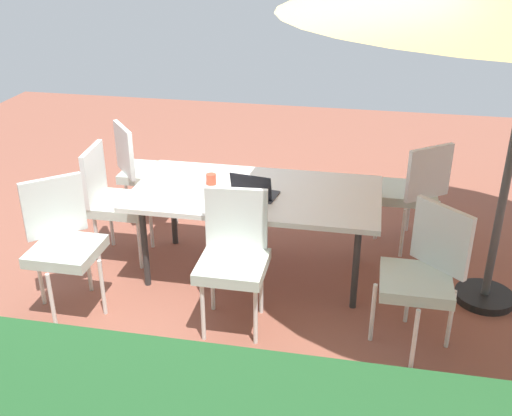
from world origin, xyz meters
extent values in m
cube|color=#935442|center=(0.00, 0.00, -0.01)|extent=(10.00, 10.00, 0.02)
cube|color=white|center=(0.00, 0.00, 0.71)|extent=(1.92, 1.00, 0.04)
cylinder|color=#333333|center=(-0.81, -0.35, 0.35)|extent=(0.05, 0.05, 0.69)
cylinder|color=#333333|center=(0.81, -0.35, 0.35)|extent=(0.05, 0.05, 0.69)
cylinder|color=#333333|center=(-0.81, 0.35, 0.35)|extent=(0.05, 0.05, 0.69)
cylinder|color=#333333|center=(0.81, 0.35, 0.35)|extent=(0.05, 0.05, 0.69)
cylinder|color=black|center=(-1.79, 0.07, 0.03)|extent=(0.44, 0.44, 0.06)
cube|color=silver|center=(0.02, 0.75, 0.49)|extent=(0.46, 0.46, 0.08)
cube|color=white|center=(0.03, 0.54, 0.76)|extent=(0.44, 0.07, 0.45)
cylinder|color=white|center=(0.18, 0.94, 0.23)|extent=(0.03, 0.03, 0.45)
cylinder|color=white|center=(-0.18, 0.91, 0.23)|extent=(0.03, 0.03, 0.45)
cylinder|color=white|center=(0.21, 0.58, 0.23)|extent=(0.03, 0.03, 0.45)
cylinder|color=white|center=(-0.15, 0.55, 0.23)|extent=(0.03, 0.03, 0.45)
cube|color=silver|center=(1.17, -0.75, 0.49)|extent=(0.46, 0.46, 0.08)
cube|color=white|center=(1.33, -0.62, 0.76)|extent=(0.31, 0.36, 0.45)
cylinder|color=white|center=(0.92, -0.72, 0.23)|extent=(0.03, 0.03, 0.45)
cylinder|color=white|center=(1.15, -1.00, 0.23)|extent=(0.03, 0.03, 0.45)
cylinder|color=white|center=(1.20, -0.50, 0.23)|extent=(0.03, 0.03, 0.45)
cylinder|color=white|center=(1.42, -0.77, 0.23)|extent=(0.03, 0.03, 0.45)
cube|color=silver|center=(-1.21, -0.75, 0.49)|extent=(0.46, 0.46, 0.08)
cube|color=white|center=(-1.33, -0.58, 0.76)|extent=(0.37, 0.30, 0.45)
cylinder|color=white|center=(-1.24, -1.00, 0.23)|extent=(0.03, 0.03, 0.45)
cylinder|color=white|center=(-0.95, -0.78, 0.23)|extent=(0.03, 0.03, 0.45)
cylinder|color=white|center=(-1.46, -0.72, 0.23)|extent=(0.03, 0.03, 0.45)
cylinder|color=white|center=(-1.17, -0.50, 0.23)|extent=(0.03, 0.03, 0.45)
cube|color=silver|center=(1.23, 0.77, 0.49)|extent=(0.46, 0.46, 0.08)
cube|color=white|center=(1.37, 0.62, 0.76)|extent=(0.35, 0.32, 0.45)
cylinder|color=white|center=(1.25, 1.03, 0.23)|extent=(0.03, 0.03, 0.45)
cylinder|color=white|center=(0.98, 0.79, 0.23)|extent=(0.03, 0.03, 0.45)
cylinder|color=white|center=(1.49, 0.76, 0.23)|extent=(0.03, 0.03, 0.45)
cylinder|color=white|center=(1.22, 0.52, 0.23)|extent=(0.03, 0.03, 0.45)
cube|color=silver|center=(-1.20, 0.72, 0.49)|extent=(0.46, 0.46, 0.08)
cube|color=white|center=(-1.35, 0.56, 0.76)|extent=(0.35, 0.32, 0.45)
cylinder|color=white|center=(-0.95, 0.73, 0.23)|extent=(0.03, 0.03, 0.45)
cylinder|color=white|center=(-1.22, 0.97, 0.23)|extent=(0.03, 0.03, 0.45)
cylinder|color=white|center=(-1.19, 0.46, 0.23)|extent=(0.03, 0.03, 0.45)
cylinder|color=white|center=(-1.46, 0.70, 0.23)|extent=(0.03, 0.03, 0.45)
cube|color=silver|center=(1.15, -0.04, 0.49)|extent=(0.46, 0.46, 0.08)
cube|color=white|center=(1.36, -0.02, 0.76)|extent=(0.08, 0.44, 0.45)
cylinder|color=white|center=(0.95, 0.12, 0.23)|extent=(0.03, 0.03, 0.45)
cylinder|color=white|center=(0.98, -0.24, 0.23)|extent=(0.03, 0.03, 0.45)
cylinder|color=white|center=(1.31, 0.15, 0.23)|extent=(0.03, 0.03, 0.45)
cylinder|color=white|center=(1.34, -0.21, 0.23)|extent=(0.03, 0.03, 0.45)
cube|color=#2D2D33|center=(-0.02, 0.08, 0.74)|extent=(0.35, 0.27, 0.02)
cube|color=black|center=(0.00, 0.19, 0.85)|extent=(0.32, 0.10, 0.20)
cylinder|color=#CC4C33|center=(0.38, -0.06, 0.77)|extent=(0.08, 0.08, 0.09)
camera|label=1|loc=(-0.83, 4.21, 2.62)|focal=42.48mm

